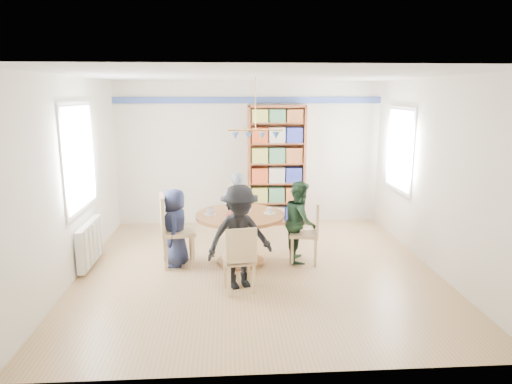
{
  "coord_description": "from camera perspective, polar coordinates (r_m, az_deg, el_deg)",
  "views": [
    {
      "loc": [
        -0.42,
        -6.14,
        2.47
      ],
      "look_at": [
        0.0,
        0.4,
        1.05
      ],
      "focal_mm": 32.0,
      "sensor_mm": 36.0,
      "label": 1
    }
  ],
  "objects": [
    {
      "name": "chair_left",
      "position": [
        6.71,
        -10.5,
        -4.31
      ],
      "size": [
        0.54,
        0.54,
        1.06
      ],
      "color": "tan",
      "rests_on": "ground"
    },
    {
      "name": "chair_near",
      "position": [
        5.74,
        -2.01,
        -8.06
      ],
      "size": [
        0.44,
        0.44,
        0.87
      ],
      "color": "tan",
      "rests_on": "ground"
    },
    {
      "name": "room_shell",
      "position": [
        7.06,
        -2.36,
        5.53
      ],
      "size": [
        5.0,
        5.0,
        5.0
      ],
      "color": "white",
      "rests_on": "ground"
    },
    {
      "name": "chair_far",
      "position": [
        7.71,
        -2.26,
        -2.54
      ],
      "size": [
        0.47,
        0.47,
        0.92
      ],
      "color": "tan",
      "rests_on": "ground"
    },
    {
      "name": "person_near",
      "position": [
        5.85,
        -2.06,
        -5.64
      ],
      "size": [
        0.99,
        0.77,
        1.35
      ],
      "primitive_type": "imported",
      "rotation": [
        0.0,
        0.0,
        0.34
      ],
      "color": "black",
      "rests_on": "ground"
    },
    {
      "name": "tableware",
      "position": [
        6.66,
        -2.21,
        -2.21
      ],
      "size": [
        1.05,
        1.05,
        0.28
      ],
      "color": "white",
      "rests_on": "dining_table"
    },
    {
      "name": "bookshelf",
      "position": [
        8.64,
        2.56,
        3.16
      ],
      "size": [
        1.08,
        0.32,
        2.26
      ],
      "color": "brown",
      "rests_on": "ground"
    },
    {
      "name": "ground",
      "position": [
        6.63,
        0.23,
        -9.64
      ],
      "size": [
        5.0,
        5.0,
        0.0
      ],
      "primitive_type": "plane",
      "color": "tan"
    },
    {
      "name": "radiator",
      "position": [
        7.07,
        -20.01,
        -5.99
      ],
      "size": [
        0.12,
        1.0,
        0.6
      ],
      "color": "silver",
      "rests_on": "ground"
    },
    {
      "name": "person_left",
      "position": [
        6.72,
        -10.05,
        -4.38
      ],
      "size": [
        0.39,
        0.57,
        1.14
      ],
      "primitive_type": "imported",
      "rotation": [
        0.0,
        0.0,
        -1.53
      ],
      "color": "#1B213D",
      "rests_on": "ground"
    },
    {
      "name": "chair_right",
      "position": [
        6.77,
        6.77,
        -4.63
      ],
      "size": [
        0.49,
        0.49,
        0.94
      ],
      "color": "tan",
      "rests_on": "ground"
    },
    {
      "name": "person_far",
      "position": [
        7.53,
        -2.43,
        -2.09
      ],
      "size": [
        0.47,
        0.33,
        1.22
      ],
      "primitive_type": "imported",
      "rotation": [
        0.0,
        0.0,
        3.23
      ],
      "color": "gray",
      "rests_on": "ground"
    },
    {
      "name": "person_right",
      "position": [
        6.82,
        5.54,
        -3.67
      ],
      "size": [
        0.52,
        0.63,
        1.21
      ],
      "primitive_type": "imported",
      "rotation": [
        0.0,
        0.0,
        1.47
      ],
      "color": "black",
      "rests_on": "ground"
    },
    {
      "name": "dining_table",
      "position": [
        6.71,
        -2.0,
        -4.36
      ],
      "size": [
        1.3,
        1.3,
        0.75
      ],
      "color": "brown",
      "rests_on": "ground"
    }
  ]
}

